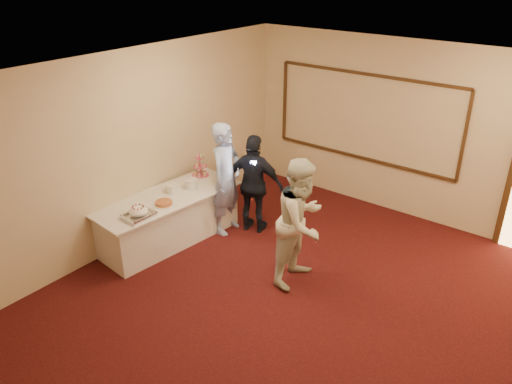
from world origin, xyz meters
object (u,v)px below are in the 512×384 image
at_px(guest, 255,184).
at_px(buffet_table, 169,218).
at_px(pavlova_tray, 139,213).
at_px(plate_stack_a, 171,189).
at_px(cupcake_stand, 200,167).
at_px(tart, 164,203).
at_px(woman, 301,222).
at_px(plate_stack_b, 191,184).
at_px(man, 226,179).

bearing_deg(guest, buffet_table, 35.37).
bearing_deg(pavlova_tray, plate_stack_a, 104.31).
relative_size(cupcake_stand, plate_stack_a, 2.53).
bearing_deg(tart, woman, 16.40).
relative_size(plate_stack_b, tart, 0.70).
relative_size(tart, man, 0.16).
bearing_deg(plate_stack_a, man, 49.91).
bearing_deg(man, pavlova_tray, 158.62).
distance_m(pavlova_tray, plate_stack_a, 0.88).
xyz_separation_m(woman, guest, (-1.35, 0.70, -0.08)).
bearing_deg(tart, guest, 61.40).
xyz_separation_m(cupcake_stand, tart, (0.33, -1.14, -0.12)).
relative_size(cupcake_stand, plate_stack_b, 2.06).
relative_size(pavlova_tray, guest, 0.29).
distance_m(pavlova_tray, guest, 1.93).
height_order(man, guest, man).
distance_m(cupcake_stand, plate_stack_a, 0.80).
bearing_deg(plate_stack_b, man, 42.37).
height_order(buffet_table, tart, tart).
distance_m(plate_stack_a, tart, 0.42).
xyz_separation_m(cupcake_stand, man, (0.68, -0.11, 0.01)).
distance_m(plate_stack_b, guest, 1.02).
bearing_deg(plate_stack_a, plate_stack_b, 62.82).
bearing_deg(woman, plate_stack_b, 86.80).
relative_size(buffet_table, tart, 8.30).
bearing_deg(cupcake_stand, plate_stack_b, -61.63).
relative_size(buffet_table, pavlova_tray, 5.12).
xyz_separation_m(tart, guest, (0.71, 1.31, 0.03)).
bearing_deg(man, plate_stack_b, 123.98).
bearing_deg(pavlova_tray, cupcake_stand, 101.42).
distance_m(plate_stack_a, plate_stack_b, 0.33).
xyz_separation_m(man, woman, (1.71, -0.43, -0.02)).
bearing_deg(buffet_table, woman, 9.78).
distance_m(plate_stack_b, tart, 0.66).
relative_size(cupcake_stand, woman, 0.24).
height_order(woman, guest, woman).
height_order(pavlova_tray, cupcake_stand, cupcake_stand).
bearing_deg(man, buffet_table, 138.55).
bearing_deg(plate_stack_b, pavlova_tray, -86.74).
bearing_deg(guest, plate_stack_b, 24.77).
xyz_separation_m(pavlova_tray, man, (0.35, 1.52, 0.09)).
bearing_deg(woman, tart, 104.50).
bearing_deg(plate_stack_a, buffet_table, -74.52).
bearing_deg(cupcake_stand, guest, 9.01).
bearing_deg(woman, cupcake_stand, 75.40).
distance_m(plate_stack_a, man, 0.89).
xyz_separation_m(buffet_table, man, (0.53, 0.81, 0.54)).
distance_m(buffet_table, plate_stack_b, 0.65).
bearing_deg(pavlova_tray, guest, 68.45).
bearing_deg(pavlova_tray, woman, 28.02).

